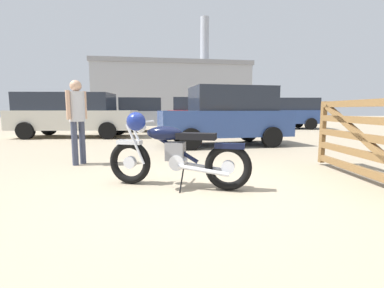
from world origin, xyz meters
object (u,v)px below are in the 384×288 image
silver_sedan_mid (72,113)px  white_estate_far (226,115)px  dark_sedan_left (281,112)px  vintage_motorcycle (173,153)px  timber_gate (377,137)px  pale_sedan_back (210,112)px  blue_hatchback_right (140,115)px  bystander (77,113)px

silver_sedan_mid → white_estate_far: size_ratio=1.22×
dark_sedan_left → silver_sedan_mid: bearing=25.3°
vintage_motorcycle → timber_gate: 2.93m
vintage_motorcycle → pale_sedan_back: bearing=-82.7°
blue_hatchback_right → dark_sedan_left: size_ratio=0.88×
timber_gate → white_estate_far: white_estate_far is taller
timber_gate → blue_hatchback_right: 11.37m
timber_gate → silver_sedan_mid: 10.26m
bystander → silver_sedan_mid: 6.12m
silver_sedan_mid → blue_hatchback_right: bearing=52.8°
timber_gate → pale_sedan_back: 11.29m
vintage_motorcycle → bystander: 2.62m
dark_sedan_left → white_estate_far: white_estate_far is taller
vintage_motorcycle → blue_hatchback_right: (-0.84, 10.42, 0.34)m
timber_gate → silver_sedan_mid: size_ratio=0.52×
bystander → silver_sedan_mid: size_ratio=0.34×
blue_hatchback_right → dark_sedan_left: bearing=2.4°
blue_hatchback_right → silver_sedan_mid: size_ratio=0.88×
pale_sedan_back → blue_hatchback_right: (-3.73, -0.55, -0.10)m
blue_hatchback_right → timber_gate: bearing=-73.8°
timber_gate → dark_sedan_left: (4.18, 11.49, 0.24)m
blue_hatchback_right → dark_sedan_left: (7.92, 0.75, 0.10)m
white_estate_far → vintage_motorcycle: bearing=61.6°
bystander → blue_hatchback_right: size_ratio=0.39×
vintage_motorcycle → blue_hatchback_right: bearing=-63.4°
pale_sedan_back → dark_sedan_left: bearing=10.9°
bystander → blue_hatchback_right: 8.58m
blue_hatchback_right → dark_sedan_left: 7.96m
vintage_motorcycle → blue_hatchback_right: blue_hatchback_right is taller
vintage_motorcycle → dark_sedan_left: size_ratio=0.40×
vintage_motorcycle → bystander: size_ratio=1.19×
dark_sedan_left → silver_sedan_mid: 11.00m
vintage_motorcycle → silver_sedan_mid: silver_sedan_mid is taller
pale_sedan_back → blue_hatchback_right: bearing=-163.5°
pale_sedan_back → dark_sedan_left: 4.20m
bystander → pale_sedan_back: size_ratio=0.34×
pale_sedan_back → bystander: bearing=-108.8°
vintage_motorcycle → silver_sedan_mid: (-3.39, 7.78, 0.45)m
vintage_motorcycle → silver_sedan_mid: size_ratio=0.40×
pale_sedan_back → white_estate_far: 6.60m
dark_sedan_left → white_estate_far: size_ratio=1.22×
pale_sedan_back → blue_hatchback_right: 3.77m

